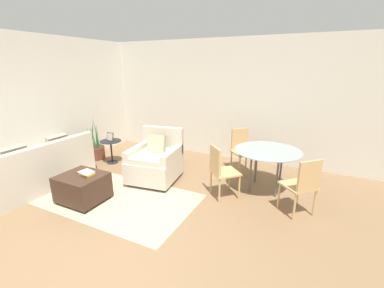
{
  "coord_description": "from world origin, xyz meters",
  "views": [
    {
      "loc": [
        2.17,
        -1.9,
        2.15
      ],
      "look_at": [
        0.14,
        2.19,
        0.75
      ],
      "focal_mm": 24.0,
      "sensor_mm": 36.0,
      "label": 1
    }
  ],
  "objects_px": {
    "tv_remote_secondary": "(91,172)",
    "side_table": "(111,147)",
    "armchair": "(156,161)",
    "dining_table": "(267,154)",
    "couch": "(36,172)",
    "dining_chair_far_left": "(242,147)",
    "ottoman": "(83,187)",
    "dining_chair_near_right": "(303,183)",
    "tv_remote_primary": "(81,172)",
    "potted_plant": "(95,150)",
    "picture_frame": "(110,137)",
    "book_stack": "(87,173)",
    "dining_chair_near_left": "(221,168)"
  },
  "relations": [
    {
      "from": "tv_remote_primary",
      "to": "potted_plant",
      "type": "bearing_deg",
      "value": 130.8
    },
    {
      "from": "tv_remote_primary",
      "to": "potted_plant",
      "type": "xyz_separation_m",
      "value": [
        -1.29,
        1.5,
        -0.26
      ]
    },
    {
      "from": "tv_remote_secondary",
      "to": "picture_frame",
      "type": "xyz_separation_m",
      "value": [
        -0.87,
        1.39,
        0.15
      ]
    },
    {
      "from": "side_table",
      "to": "dining_table",
      "type": "xyz_separation_m",
      "value": [
        3.42,
        0.22,
        0.29
      ]
    },
    {
      "from": "tv_remote_primary",
      "to": "dining_chair_near_left",
      "type": "relative_size",
      "value": 0.16
    },
    {
      "from": "couch",
      "to": "picture_frame",
      "type": "distance_m",
      "value": 1.63
    },
    {
      "from": "side_table",
      "to": "potted_plant",
      "type": "bearing_deg",
      "value": 176.28
    },
    {
      "from": "tv_remote_primary",
      "to": "side_table",
      "type": "relative_size",
      "value": 0.27
    },
    {
      "from": "ottoman",
      "to": "dining_chair_near_right",
      "type": "bearing_deg",
      "value": 19.38
    },
    {
      "from": "ottoman",
      "to": "book_stack",
      "type": "height_order",
      "value": "book_stack"
    },
    {
      "from": "tv_remote_primary",
      "to": "picture_frame",
      "type": "bearing_deg",
      "value": 116.76
    },
    {
      "from": "ottoman",
      "to": "side_table",
      "type": "xyz_separation_m",
      "value": [
        -0.82,
        1.55,
        0.12
      ]
    },
    {
      "from": "armchair",
      "to": "book_stack",
      "type": "xyz_separation_m",
      "value": [
        -0.54,
        -1.18,
        0.11
      ]
    },
    {
      "from": "couch",
      "to": "book_stack",
      "type": "relative_size",
      "value": 7.91
    },
    {
      "from": "armchair",
      "to": "tv_remote_secondary",
      "type": "relative_size",
      "value": 6.79
    },
    {
      "from": "couch",
      "to": "ottoman",
      "type": "height_order",
      "value": "couch"
    },
    {
      "from": "tv_remote_secondary",
      "to": "side_table",
      "type": "distance_m",
      "value": 1.64
    },
    {
      "from": "book_stack",
      "to": "dining_table",
      "type": "relative_size",
      "value": 0.22
    },
    {
      "from": "dining_table",
      "to": "dining_chair_far_left",
      "type": "relative_size",
      "value": 1.28
    },
    {
      "from": "armchair",
      "to": "dining_chair_far_left",
      "type": "distance_m",
      "value": 1.8
    },
    {
      "from": "book_stack",
      "to": "dining_chair_near_right",
      "type": "height_order",
      "value": "dining_chair_near_right"
    },
    {
      "from": "book_stack",
      "to": "dining_table",
      "type": "xyz_separation_m",
      "value": [
        2.54,
        1.71,
        0.18
      ]
    },
    {
      "from": "side_table",
      "to": "dining_table",
      "type": "relative_size",
      "value": 0.46
    },
    {
      "from": "picture_frame",
      "to": "dining_chair_far_left",
      "type": "height_order",
      "value": "dining_chair_far_left"
    },
    {
      "from": "dining_chair_near_left",
      "to": "dining_table",
      "type": "bearing_deg",
      "value": 45.0
    },
    {
      "from": "book_stack",
      "to": "dining_chair_near_right",
      "type": "xyz_separation_m",
      "value": [
        3.17,
        1.08,
        0.03
      ]
    },
    {
      "from": "tv_remote_secondary",
      "to": "dining_chair_far_left",
      "type": "relative_size",
      "value": 0.17
    },
    {
      "from": "ottoman",
      "to": "dining_chair_far_left",
      "type": "height_order",
      "value": "dining_chair_far_left"
    },
    {
      "from": "couch",
      "to": "dining_chair_near_right",
      "type": "distance_m",
      "value": 4.54
    },
    {
      "from": "picture_frame",
      "to": "dining_chair_near_right",
      "type": "relative_size",
      "value": 0.2
    },
    {
      "from": "tv_remote_secondary",
      "to": "dining_chair_near_right",
      "type": "distance_m",
      "value": 3.33
    },
    {
      "from": "ottoman",
      "to": "side_table",
      "type": "relative_size",
      "value": 1.34
    },
    {
      "from": "dining_table",
      "to": "dining_chair_near_right",
      "type": "distance_m",
      "value": 0.91
    },
    {
      "from": "side_table",
      "to": "dining_chair_far_left",
      "type": "relative_size",
      "value": 0.58
    },
    {
      "from": "couch",
      "to": "dining_table",
      "type": "height_order",
      "value": "couch"
    },
    {
      "from": "couch",
      "to": "dining_chair_far_left",
      "type": "relative_size",
      "value": 2.22
    },
    {
      "from": "couch",
      "to": "dining_chair_near_left",
      "type": "bearing_deg",
      "value": 20.24
    },
    {
      "from": "armchair",
      "to": "ottoman",
      "type": "xyz_separation_m",
      "value": [
        -0.6,
        -1.24,
        -0.12
      ]
    },
    {
      "from": "couch",
      "to": "armchair",
      "type": "xyz_separation_m",
      "value": [
        1.76,
        1.25,
        0.08
      ]
    },
    {
      "from": "dining_chair_near_left",
      "to": "picture_frame",
      "type": "bearing_deg",
      "value": 171.62
    },
    {
      "from": "armchair",
      "to": "dining_table",
      "type": "bearing_deg",
      "value": 14.83
    },
    {
      "from": "tv_remote_primary",
      "to": "armchair",
      "type": "bearing_deg",
      "value": 59.33
    },
    {
      "from": "armchair",
      "to": "side_table",
      "type": "bearing_deg",
      "value": 167.84
    },
    {
      "from": "tv_remote_secondary",
      "to": "dining_chair_near_right",
      "type": "relative_size",
      "value": 0.17
    },
    {
      "from": "armchair",
      "to": "picture_frame",
      "type": "height_order",
      "value": "armchair"
    },
    {
      "from": "tv_remote_secondary",
      "to": "side_table",
      "type": "height_order",
      "value": "side_table"
    },
    {
      "from": "book_stack",
      "to": "dining_chair_far_left",
      "type": "height_order",
      "value": "dining_chair_far_left"
    },
    {
      "from": "tv_remote_secondary",
      "to": "dining_chair_near_left",
      "type": "xyz_separation_m",
      "value": [
        1.92,
        0.98,
        0.05
      ]
    },
    {
      "from": "ottoman",
      "to": "picture_frame",
      "type": "bearing_deg",
      "value": 118.02
    },
    {
      "from": "picture_frame",
      "to": "book_stack",
      "type": "bearing_deg",
      "value": -59.24
    }
  ]
}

